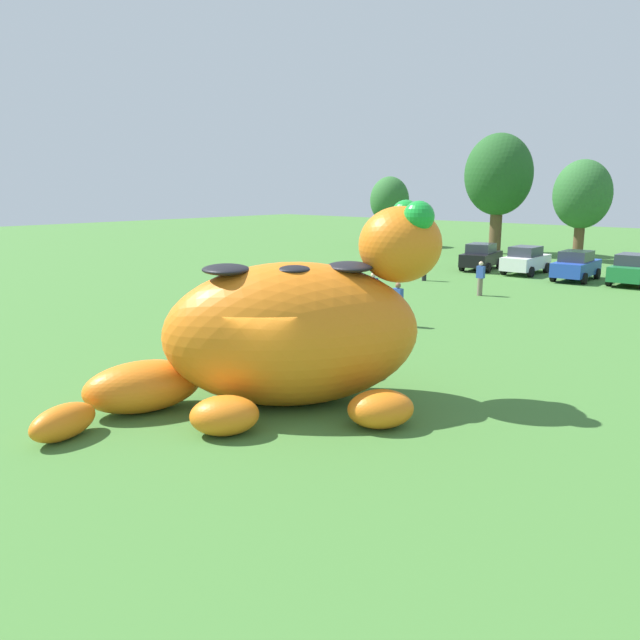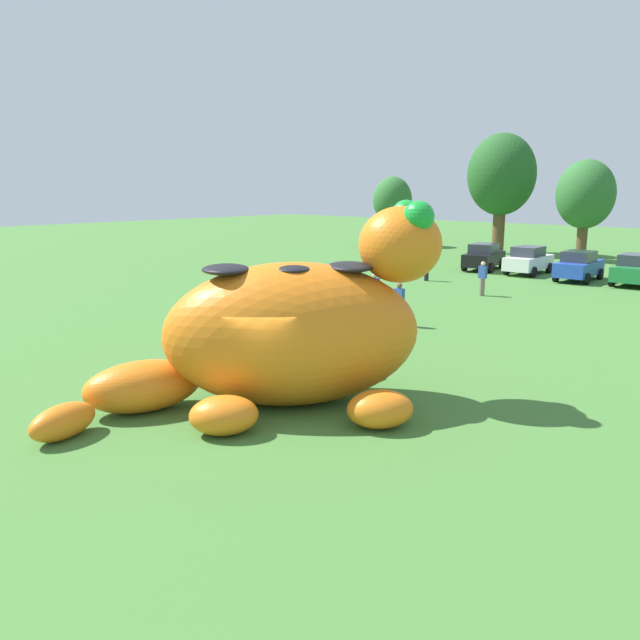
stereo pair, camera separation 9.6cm
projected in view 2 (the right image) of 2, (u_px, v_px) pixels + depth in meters
name	position (u px, v px, depth m)	size (l,w,h in m)	color
ground_plane	(265.00, 409.00, 15.51)	(160.00, 160.00, 0.00)	#427533
giant_inflatable_creature	(292.00, 332.00, 15.60)	(6.92, 9.39, 5.01)	orange
car_black	(484.00, 257.00, 41.34)	(2.54, 4.36, 1.72)	black
car_white	(528.00, 260.00, 39.37)	(2.09, 4.18, 1.72)	white
car_blue	(579.00, 266.00, 36.60)	(2.14, 4.20, 1.72)	#2347B7
car_green	(636.00, 270.00, 34.91)	(2.10, 4.18, 1.72)	#1E7238
tree_far_left	(392.00, 201.00, 57.48)	(3.52, 3.52, 6.24)	brown
tree_left	(502.00, 175.00, 50.37)	(5.34, 5.34, 9.49)	brown
tree_mid_left	(586.00, 195.00, 45.54)	(4.09, 4.09, 7.26)	brown
spectator_mid_field	(427.00, 266.00, 36.53)	(0.38, 0.26, 1.71)	black
spectator_by_cars	(399.00, 305.00, 24.61)	(0.38, 0.26, 1.71)	black
spectator_wandering	(375.00, 292.00, 27.47)	(0.38, 0.26, 1.71)	#2D334C
spectator_far_side	(482.00, 279.00, 31.51)	(0.38, 0.26, 1.71)	#726656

